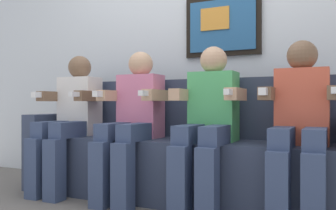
{
  "coord_description": "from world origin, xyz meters",
  "views": [
    {
      "loc": [
        1.08,
        -2.17,
        0.71
      ],
      "look_at": [
        0.0,
        0.15,
        0.7
      ],
      "focal_mm": 38.93,
      "sensor_mm": 36.0,
      "label": 1
    }
  ],
  "objects_px": {
    "person_leftmost": "(70,117)",
    "person_left_center": "(133,118)",
    "couch": "(178,157)",
    "person_rightmost": "(300,121)",
    "person_right_center": "(208,119)"
  },
  "relations": [
    {
      "from": "person_leftmost",
      "to": "person_right_center",
      "type": "height_order",
      "value": "same"
    },
    {
      "from": "couch",
      "to": "person_rightmost",
      "type": "xyz_separation_m",
      "value": [
        0.88,
        -0.17,
        0.29
      ]
    },
    {
      "from": "couch",
      "to": "person_left_center",
      "type": "height_order",
      "value": "person_left_center"
    },
    {
      "from": "person_left_center",
      "to": "person_right_center",
      "type": "xyz_separation_m",
      "value": [
        0.59,
        0.0,
        -0.0
      ]
    },
    {
      "from": "person_left_center",
      "to": "couch",
      "type": "bearing_deg",
      "value": 29.97
    },
    {
      "from": "person_leftmost",
      "to": "person_right_center",
      "type": "bearing_deg",
      "value": 0.02
    },
    {
      "from": "person_rightmost",
      "to": "couch",
      "type": "bearing_deg",
      "value": 169.12
    },
    {
      "from": "person_left_center",
      "to": "person_right_center",
      "type": "height_order",
      "value": "same"
    },
    {
      "from": "person_left_center",
      "to": "person_rightmost",
      "type": "xyz_separation_m",
      "value": [
        1.17,
        0.0,
        0.0
      ]
    },
    {
      "from": "person_right_center",
      "to": "person_rightmost",
      "type": "bearing_deg",
      "value": -0.05
    },
    {
      "from": "person_left_center",
      "to": "person_rightmost",
      "type": "relative_size",
      "value": 1.0
    },
    {
      "from": "couch",
      "to": "person_rightmost",
      "type": "bearing_deg",
      "value": -10.88
    },
    {
      "from": "person_leftmost",
      "to": "person_left_center",
      "type": "relative_size",
      "value": 1.0
    },
    {
      "from": "person_leftmost",
      "to": "person_rightmost",
      "type": "distance_m",
      "value": 1.76
    },
    {
      "from": "person_leftmost",
      "to": "person_left_center",
      "type": "distance_m",
      "value": 0.59
    }
  ]
}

